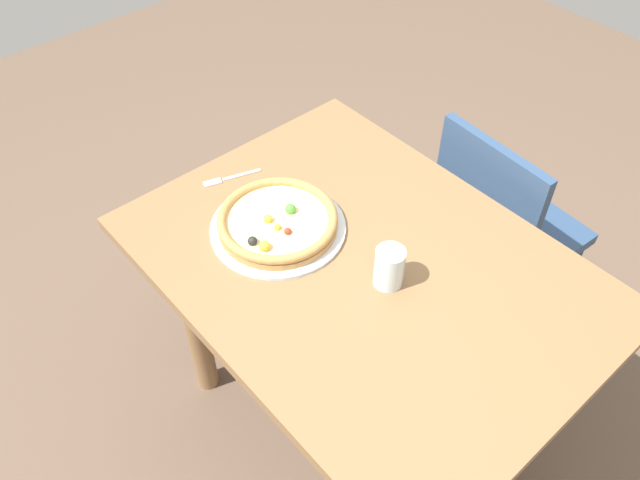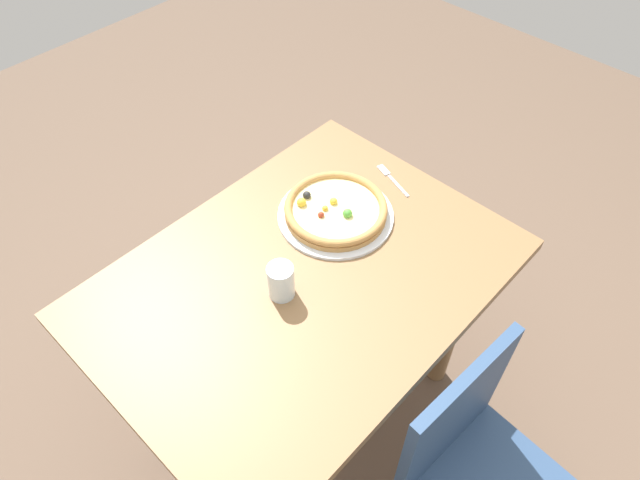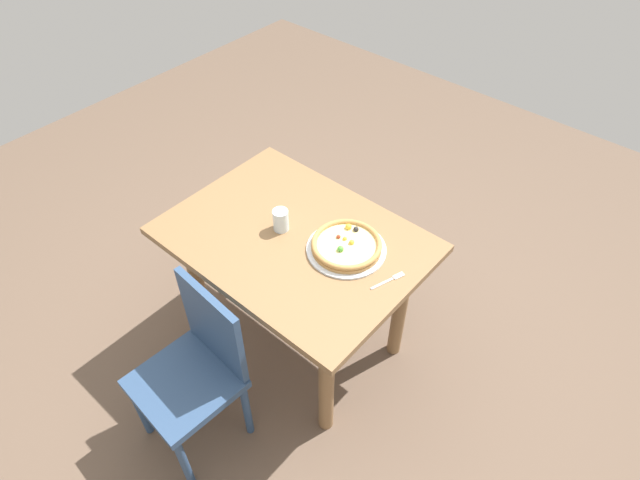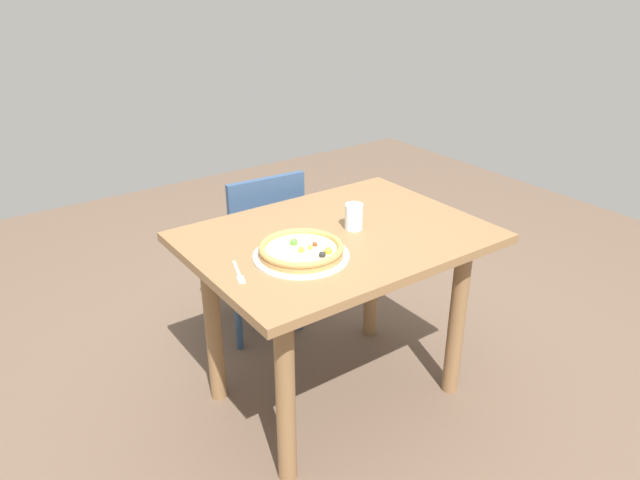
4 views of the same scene
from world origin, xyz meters
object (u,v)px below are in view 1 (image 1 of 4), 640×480
object	(u,v)px
chair_near	(499,229)
plate	(278,228)
pizza	(277,221)
fork	(227,179)
drinking_glass	(388,268)
dining_table	(361,297)

from	to	relation	value
chair_near	plate	size ratio (longest dim) A/B	2.47
pizza	fork	xyz separation A→B (m)	(0.25, -0.02, -0.03)
drinking_glass	chair_near	bearing A→B (deg)	-82.36
chair_near	fork	distance (m)	0.90
chair_near	pizza	bearing A→B (deg)	-103.04
dining_table	chair_near	size ratio (longest dim) A/B	1.32
dining_table	pizza	size ratio (longest dim) A/B	3.71
fork	drinking_glass	xyz separation A→B (m)	(-0.55, -0.07, 0.05)
plate	drinking_glass	size ratio (longest dim) A/B	3.34
pizza	fork	bearing A→B (deg)	-3.71
fork	chair_near	bearing A→B (deg)	164.52
dining_table	pizza	bearing A→B (deg)	20.96
drinking_glass	fork	bearing A→B (deg)	6.87
pizza	dining_table	bearing A→B (deg)	-159.04
dining_table	plate	size ratio (longest dim) A/B	3.27
fork	pizza	bearing A→B (deg)	104.50
chair_near	fork	xyz separation A→B (m)	(0.47, 0.70, 0.31)
plate	fork	xyz separation A→B (m)	(0.25, -0.02, -0.00)
drinking_glass	dining_table	bearing A→B (deg)	-3.17
dining_table	pizza	xyz separation A→B (m)	(0.23, 0.09, 0.16)
dining_table	chair_near	xyz separation A→B (m)	(0.00, -0.63, -0.17)
dining_table	fork	world-z (taller)	fork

